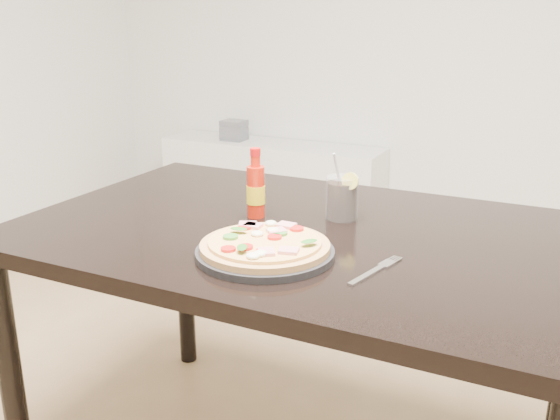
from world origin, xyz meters
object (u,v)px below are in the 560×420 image
at_px(plate, 265,253).
at_px(hot_sauce_bottle, 256,190).
at_px(media_console, 271,182).
at_px(dining_table, 301,259).
at_px(cola_cup, 342,199).
at_px(fork, 377,269).
at_px(pizza, 265,244).

height_order(plate, hot_sauce_bottle, hot_sauce_bottle).
xyz_separation_m(plate, media_console, (-1.12, 2.23, -0.51)).
distance_m(dining_table, cola_cup, 0.19).
xyz_separation_m(dining_table, hot_sauce_bottle, (-0.14, 0.03, 0.16)).
height_order(plate, fork, plate).
distance_m(hot_sauce_bottle, media_console, 2.29).
bearing_deg(hot_sauce_bottle, dining_table, -11.17).
relative_size(pizza, hot_sauce_bottle, 1.56).
height_order(fork, media_console, fork).
relative_size(plate, fork, 1.63).
height_order(dining_table, media_console, dining_table).
bearing_deg(fork, plate, -159.38).
height_order(dining_table, pizza, pizza).
xyz_separation_m(dining_table, plate, (0.01, -0.21, 0.09)).
distance_m(dining_table, plate, 0.23).
bearing_deg(pizza, media_console, 116.74).
bearing_deg(dining_table, cola_cup, 61.62).
height_order(dining_table, hot_sauce_bottle, hot_sauce_bottle).
relative_size(pizza, fork, 1.53).
relative_size(hot_sauce_bottle, media_console, 0.13).
bearing_deg(cola_cup, media_console, 121.75).
bearing_deg(plate, media_console, 116.75).
height_order(plate, pizza, pizza).
relative_size(pizza, cola_cup, 1.64).
height_order(pizza, cola_cup, cola_cup).
bearing_deg(plate, pizza, 132.55).
relative_size(dining_table, fork, 7.50).
bearing_deg(dining_table, media_console, 118.93).
relative_size(plate, cola_cup, 1.76).
bearing_deg(plate, cola_cup, 80.39).
bearing_deg(pizza, fork, 6.67).
bearing_deg(hot_sauce_bottle, media_console, 116.04).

